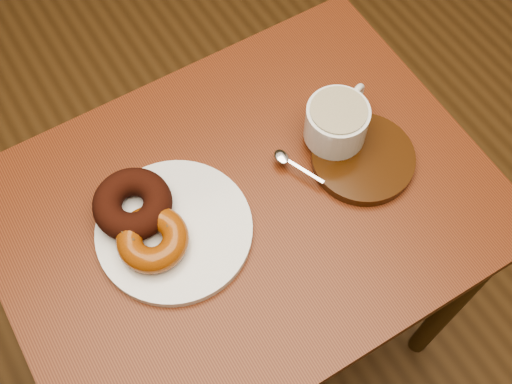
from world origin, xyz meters
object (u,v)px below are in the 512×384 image
saucer (363,158)px  cafe_table (246,234)px  donut_plate (174,230)px  coffee_cup (337,122)px

saucer → cafe_table: bearing=170.4°
cafe_table → saucer: (0.19, -0.03, 0.12)m
saucer → donut_plate: bearing=170.9°
cafe_table → coffee_cup: coffee_cup is taller
cafe_table → coffee_cup: size_ratio=6.10×
cafe_table → donut_plate: bearing=173.0°
donut_plate → saucer: 0.31m
saucer → coffee_cup: size_ratio=1.30×
cafe_table → saucer: bearing=-8.5°
cafe_table → donut_plate: (-0.11, 0.02, 0.12)m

